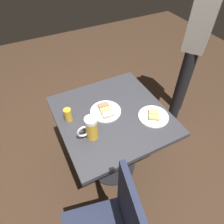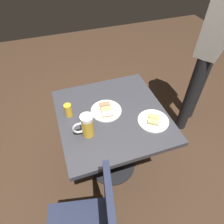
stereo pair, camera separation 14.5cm
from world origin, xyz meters
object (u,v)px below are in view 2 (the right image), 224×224
Objects in this scene: plate_near at (106,110)px; patron_standing at (214,41)px; beer_glass_small at (68,110)px; plate_far at (153,120)px; beer_mug at (87,126)px.

patron_standing reaches higher than plate_near.
plate_near is 0.27m from beer_glass_small.
plate_far is 0.47m from beer_mug.
plate_far is 1.28× the size of beer_mug.
plate_near is 1.33× the size of beer_mug.
beer_mug is at bearing -94.71° from plate_far.
plate_near is at bearing 79.73° from beer_glass_small.
beer_glass_small is at bearing -100.27° from plate_near.
beer_mug is 1.72× the size of beer_glass_small.
plate_far is at bearing 65.54° from beer_glass_small.
plate_near is at bearing -125.41° from plate_far.
plate_near is at bearing 132.26° from beer_mug.
patron_standing reaches higher than beer_mug.
plate_far is at bearing 54.59° from plate_near.
beer_glass_small reaches higher than plate_far.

